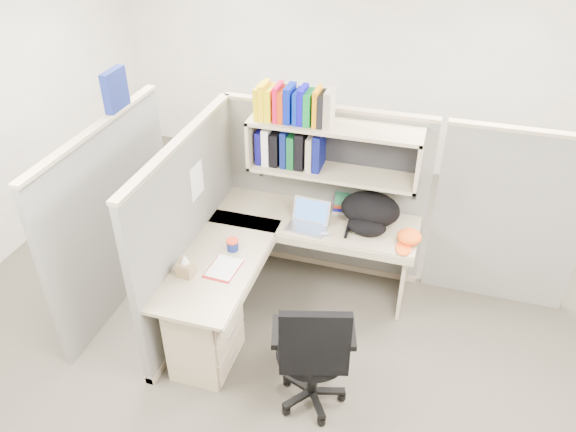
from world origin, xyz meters
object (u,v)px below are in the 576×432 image
(laptop, at_px, (307,217))
(backpack, at_px, (369,213))
(desk, at_px, (237,301))
(task_chair, at_px, (313,369))
(snack_canister, at_px, (232,245))

(laptop, bearing_deg, backpack, 22.37)
(desk, relative_size, task_chair, 1.62)
(desk, relative_size, snack_canister, 17.97)
(desk, bearing_deg, backpack, 44.92)
(laptop, relative_size, snack_canister, 3.29)
(desk, xyz_separation_m, laptop, (0.37, 0.70, 0.41))
(laptop, bearing_deg, snack_canister, -132.57)
(laptop, height_order, task_chair, task_chair)
(snack_canister, bearing_deg, backpack, 31.92)
(backpack, xyz_separation_m, snack_canister, (-0.97, -0.60, -0.10))
(snack_canister, height_order, task_chair, task_chair)
(laptop, distance_m, task_chair, 1.28)
(desk, distance_m, task_chair, 0.85)
(laptop, height_order, snack_canister, laptop)
(desk, distance_m, backpack, 1.29)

